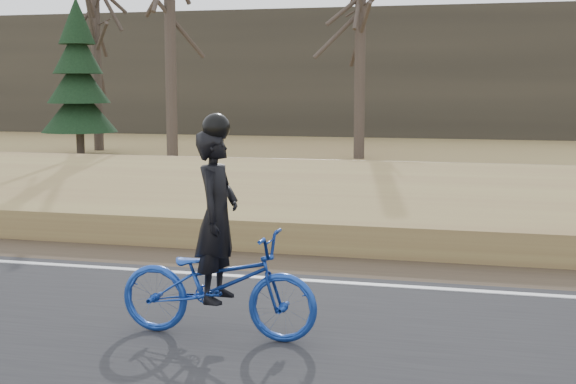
# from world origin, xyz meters

# --- Properties ---
(embankment) EXTENTS (120.00, 5.00, 0.44)m
(embankment) POSITION_xyz_m (0.00, 4.20, 0.22)
(embankment) COLOR #94854B
(embankment) RESTS_ON ground
(ballast) EXTENTS (120.00, 3.00, 0.45)m
(ballast) POSITION_xyz_m (0.00, 8.00, 0.23)
(ballast) COLOR slate
(ballast) RESTS_ON ground
(railroad) EXTENTS (120.00, 2.40, 0.29)m
(railroad) POSITION_xyz_m (0.00, 8.00, 0.53)
(railroad) COLOR black
(railroad) RESTS_ON ballast
(treeline_backdrop) EXTENTS (120.00, 4.00, 6.00)m
(treeline_backdrop) POSITION_xyz_m (0.00, 30.00, 3.00)
(treeline_backdrop) COLOR #383328
(treeline_backdrop) RESTS_ON ground
(cyclist) EXTENTS (1.93, 0.68, 2.10)m
(cyclist) POSITION_xyz_m (5.20, -2.11, 0.72)
(cyclist) COLOR navy
(cyclist) RESTS_ON road
(bare_tree_left) EXTENTS (0.36, 0.36, 7.84)m
(bare_tree_left) POSITION_xyz_m (-6.74, 18.18, 3.92)
(bare_tree_left) COLOR #443932
(bare_tree_left) RESTS_ON ground
(bare_tree_near_left) EXTENTS (0.36, 0.36, 7.54)m
(bare_tree_near_left) POSITION_xyz_m (-2.39, 14.85, 3.77)
(bare_tree_near_left) COLOR #443932
(bare_tree_near_left) RESTS_ON ground
(bare_tree_center) EXTENTS (0.36, 0.36, 7.82)m
(bare_tree_center) POSITION_xyz_m (3.26, 17.25, 3.91)
(bare_tree_center) COLOR #443932
(bare_tree_center) RESTS_ON ground
(conifer) EXTENTS (2.60, 2.60, 5.39)m
(conifer) POSITION_xyz_m (-6.27, 15.94, 2.55)
(conifer) COLOR #443932
(conifer) RESTS_ON ground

